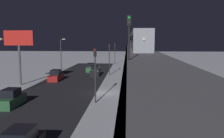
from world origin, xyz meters
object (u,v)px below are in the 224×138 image
(sedan_green_2, at_px, (11,99))
(traffic_light_mid, at_px, (109,55))
(traffic_light_near, at_px, (95,68))
(sedan_green, at_px, (91,68))
(sedan_red, at_px, (56,76))
(traffic_light_far, at_px, (115,50))
(subway_train, at_px, (135,40))
(commercial_billboard, at_px, (19,43))
(rail_signal, at_px, (129,30))
(sedan_black_2, at_px, (95,72))

(sedan_green_2, bearing_deg, traffic_light_mid, -110.82)
(sedan_green_2, bearing_deg, traffic_light_near, -168.24)
(sedan_green, height_order, sedan_red, same)
(traffic_light_far, bearing_deg, subway_train, 157.99)
(traffic_light_mid, bearing_deg, traffic_light_far, -90.00)
(subway_train, distance_m, sedan_red, 31.85)
(sedan_green, bearing_deg, commercial_billboard, -117.44)
(traffic_light_far, distance_m, commercial_billboard, 37.12)
(rail_signal, height_order, traffic_light_near, rail_signal)
(sedan_green_2, xyz_separation_m, commercial_billboard, (4.52, -12.62, 6.03))
(sedan_green, relative_size, sedan_red, 1.00)
(sedan_green, relative_size, traffic_light_far, 0.69)
(traffic_light_mid, bearing_deg, rail_signal, 97.75)
(sedan_green, xyz_separation_m, sedan_black_2, (-1.80, 6.12, 0.01))
(sedan_black_2, relative_size, sedan_red, 0.96)
(traffic_light_mid, bearing_deg, commercial_billboard, 40.57)
(traffic_light_far, bearing_deg, sedan_green, 74.36)
(subway_train, relative_size, traffic_light_near, 11.57)
(sedan_red, bearing_deg, sedan_green, -109.78)
(subway_train, distance_m, sedan_green_2, 47.56)
(traffic_light_mid, distance_m, traffic_light_far, 22.52)
(rail_signal, bearing_deg, sedan_green_2, -16.52)
(sedan_black_2, xyz_separation_m, traffic_light_far, (-2.90, -22.91, 3.40))
(commercial_billboard, bearing_deg, subway_train, -121.78)
(rail_signal, distance_m, sedan_green_2, 15.65)
(commercial_billboard, bearing_deg, rail_signal, 136.93)
(sedan_green_2, height_order, sedan_black_2, same)
(traffic_light_mid, xyz_separation_m, commercial_billboard, (13.82, 11.83, 2.63))
(sedan_red, bearing_deg, subway_train, -119.33)
(sedan_green, bearing_deg, traffic_light_near, -80.55)
(sedan_black_2, xyz_separation_m, commercial_billboard, (10.92, 11.44, 6.03))
(subway_train, xyz_separation_m, sedan_green, (10.67, 14.38, -6.59))
(traffic_light_near, bearing_deg, traffic_light_mid, -90.00)
(sedan_green_2, xyz_separation_m, traffic_light_mid, (-9.30, -24.46, 3.40))
(sedan_black_2, relative_size, traffic_light_near, 0.66)
(sedan_black_2, height_order, traffic_light_mid, traffic_light_mid)
(sedan_green, relative_size, traffic_light_mid, 0.69)
(traffic_light_far, relative_size, commercial_billboard, 0.72)
(sedan_green_2, distance_m, traffic_light_far, 48.01)
(sedan_green, distance_m, commercial_billboard, 20.69)
(rail_signal, bearing_deg, traffic_light_near, -56.54)
(subway_train, bearing_deg, rail_signal, 87.51)
(subway_train, height_order, sedan_green, subway_train)
(sedan_green, bearing_deg, subway_train, 53.43)
(sedan_green, height_order, traffic_light_near, traffic_light_near)
(rail_signal, bearing_deg, traffic_light_mid, -82.25)
(traffic_light_mid, bearing_deg, sedan_black_2, 7.70)
(sedan_green, xyz_separation_m, commercial_billboard, (9.12, 17.57, 6.04))
(subway_train, xyz_separation_m, traffic_light_mid, (5.97, 20.11, -3.18))
(sedan_red, height_order, commercial_billboard, commercial_billboard)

